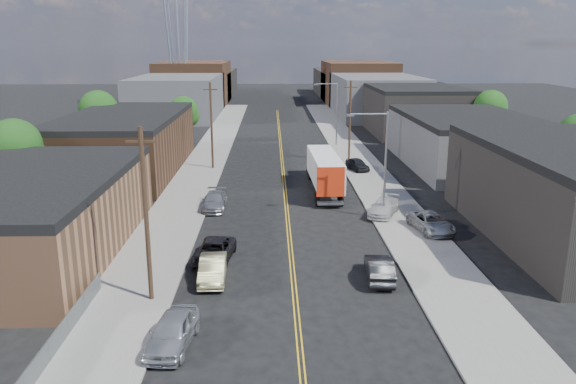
{
  "coord_description": "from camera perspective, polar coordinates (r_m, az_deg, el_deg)",
  "views": [
    {
      "loc": [
        -1.28,
        -19.57,
        14.2
      ],
      "look_at": [
        0.02,
        24.65,
        2.5
      ],
      "focal_mm": 35.0,
      "sensor_mm": 36.0,
      "label": 1
    }
  ],
  "objects": [
    {
      "name": "car_left_a",
      "position": [
        28.38,
        -11.66,
        -13.7
      ],
      "size": [
        2.45,
        4.88,
        1.6
      ],
      "primitive_type": "imported",
      "rotation": [
        0.0,
        0.0,
        -0.12
      ],
      "color": "#ABAEB0",
      "rests_on": "ground"
    },
    {
      "name": "sidewalk_right",
      "position": [
        66.97,
        7.63,
        2.5
      ],
      "size": [
        5.0,
        140.0,
        0.15
      ],
      "primitive_type": "cube",
      "color": "slate",
      "rests_on": "ground"
    },
    {
      "name": "warehouse_brown",
      "position": [
        66.63,
        -16.25,
        4.81
      ],
      "size": [
        12.0,
        26.0,
        6.6
      ],
      "color": "#492E1D",
      "rests_on": "ground"
    },
    {
      "name": "car_right_lot_c",
      "position": [
        64.99,
        7.06,
        2.82
      ],
      "size": [
        2.68,
        4.25,
        1.35
      ],
      "primitive_type": "imported",
      "rotation": [
        0.0,
        0.0,
        0.3
      ],
      "color": "black",
      "rests_on": "sidewalk_right"
    },
    {
      "name": "car_right_lot_a",
      "position": [
        44.82,
        14.32,
        -3.0
      ],
      "size": [
        3.12,
        5.32,
        1.39
      ],
      "primitive_type": "imported",
      "rotation": [
        0.0,
        0.0,
        0.17
      ],
      "color": "#989B9C",
      "rests_on": "sidewalk_right"
    },
    {
      "name": "sidewalk_left",
      "position": [
        66.61,
        -8.74,
        2.4
      ],
      "size": [
        5.0,
        140.0,
        0.15
      ],
      "primitive_type": "cube",
      "color": "slate",
      "rests_on": "ground"
    },
    {
      "name": "car_left_c",
      "position": [
        38.25,
        -7.52,
        -6.0
      ],
      "size": [
        2.89,
        5.22,
        1.38
      ],
      "primitive_type": "imported",
      "rotation": [
        0.0,
        0.0,
        -0.12
      ],
      "color": "black",
      "rests_on": "ground"
    },
    {
      "name": "centerline",
      "position": [
        66.13,
        -0.53,
        2.42
      ],
      "size": [
        0.32,
        120.0,
        0.01
      ],
      "primitive_type": "cube",
      "color": "gold",
      "rests_on": "ground"
    },
    {
      "name": "skyline_left_c",
      "position": [
        161.02,
        -8.51,
        10.84
      ],
      "size": [
        16.0,
        40.0,
        7.0
      ],
      "primitive_type": "cube",
      "color": "black",
      "rests_on": "ground"
    },
    {
      "name": "tree_left_far",
      "position": [
        83.11,
        -10.53,
        7.91
      ],
      "size": [
        4.35,
        4.2,
        6.97
      ],
      "color": "black",
      "rests_on": "ground"
    },
    {
      "name": "car_left_d",
      "position": [
        50.15,
        -7.48,
        -0.9
      ],
      "size": [
        2.07,
        5.0,
        1.44
      ],
      "primitive_type": "imported",
      "rotation": [
        0.0,
        0.0,
        -0.01
      ],
      "color": "gray",
      "rests_on": "ground"
    },
    {
      "name": "industrial_right_c",
      "position": [
        95.06,
        12.64,
        8.18
      ],
      "size": [
        14.0,
        22.0,
        7.6
      ],
      "color": "black",
      "rests_on": "ground"
    },
    {
      "name": "chainlink_fence",
      "position": [
        28.64,
        -23.15,
        -14.71
      ],
      "size": [
        0.05,
        16.0,
        1.22
      ],
      "color": "slate",
      "rests_on": "ground"
    },
    {
      "name": "streetlight_near",
      "position": [
        46.31,
        9.42,
        3.57
      ],
      "size": [
        3.39,
        0.25,
        9.0
      ],
      "color": "gray",
      "rests_on": "ground"
    },
    {
      "name": "car_left_b",
      "position": [
        35.26,
        -7.67,
        -7.76
      ],
      "size": [
        1.71,
        4.54,
        1.48
      ],
      "primitive_type": "imported",
      "rotation": [
        0.0,
        0.0,
        0.03
      ],
      "color": "tan",
      "rests_on": "ground"
    },
    {
      "name": "ground",
      "position": [
        80.84,
        -0.75,
        4.69
      ],
      "size": [
        260.0,
        260.0,
        0.0
      ],
      "primitive_type": "plane",
      "color": "black",
      "rests_on": "ground"
    },
    {
      "name": "warehouse_tan",
      "position": [
        42.67,
        -24.69,
        -2.07
      ],
      "size": [
        12.0,
        22.0,
        5.6
      ],
      "color": "brown",
      "rests_on": "ground"
    },
    {
      "name": "streetlight_far",
      "position": [
        80.56,
        4.71,
        8.44
      ],
      "size": [
        3.39,
        0.25,
        9.0
      ],
      "color": "gray",
      "rests_on": "ground"
    },
    {
      "name": "utility_pole_right",
      "position": [
        68.83,
        6.3,
        7.16
      ],
      "size": [
        1.6,
        0.26,
        10.0
      ],
      "color": "black",
      "rests_on": "ground"
    },
    {
      "name": "skyline_right_a",
      "position": [
        116.98,
        8.93,
        9.63
      ],
      "size": [
        16.0,
        30.0,
        8.0
      ],
      "primitive_type": "cube",
      "color": "#3C3C3F",
      "rests_on": "ground"
    },
    {
      "name": "tree_left_mid",
      "position": [
        78.42,
        -18.64,
        7.66
      ],
      "size": [
        5.1,
        5.04,
        8.37
      ],
      "color": "black",
      "rests_on": "ground"
    },
    {
      "name": "skyline_right_c",
      "position": [
        161.34,
        6.01,
        10.93
      ],
      "size": [
        16.0,
        40.0,
        7.0
      ],
      "primitive_type": "cube",
      "color": "black",
      "rests_on": "ground"
    },
    {
      "name": "skyline_right_b",
      "position": [
        141.49,
        7.1,
        10.97
      ],
      "size": [
        16.0,
        26.0,
        10.0
      ],
      "primitive_type": "cube",
      "color": "#492E1D",
      "rests_on": "ground"
    },
    {
      "name": "skyline_left_b",
      "position": [
        141.12,
        -9.47,
        10.88
      ],
      "size": [
        16.0,
        26.0,
        10.0
      ],
      "primitive_type": "cube",
      "color": "#492E1D",
      "rests_on": "ground"
    },
    {
      "name": "utility_pole_left_far",
      "position": [
        65.57,
        -7.78,
        6.73
      ],
      "size": [
        1.6,
        0.26,
        10.0
      ],
      "color": "black",
      "rests_on": "ground"
    },
    {
      "name": "tree_right_far",
      "position": [
        86.0,
        19.9,
        7.92
      ],
      "size": [
        4.85,
        4.76,
        7.91
      ],
      "color": "black",
      "rests_on": "ground"
    },
    {
      "name": "utility_pole_left_near",
      "position": [
        31.69,
        -14.23,
        -2.27
      ],
      "size": [
        1.6,
        0.26,
        10.0
      ],
      "color": "black",
      "rests_on": "ground"
    },
    {
      "name": "tree_left_near",
      "position": [
        55.25,
        -25.93,
        3.92
      ],
      "size": [
        4.85,
        4.76,
        7.91
      ],
      "color": "black",
      "rests_on": "ground"
    },
    {
      "name": "skyline_left_a",
      "position": [
        116.54,
        -11.07,
        9.52
      ],
      "size": [
        16.0,
        30.0,
        8.0
      ],
      "primitive_type": "cube",
      "color": "#3C3C3F",
      "rests_on": "ground"
    },
    {
      "name": "semi_truck",
      "position": [
        56.39,
        3.61,
        2.45
      ],
      "size": [
        2.77,
        14.5,
        3.78
      ],
      "rotation": [
        0.0,
        0.0,
        0.03
      ],
      "color": "silver",
      "rests_on": "ground"
    },
    {
      "name": "car_right_lot_b",
      "position": [
        48.24,
        9.73,
        -1.49
      ],
      "size": [
        3.69,
        5.06,
        1.36
      ],
      "primitive_type": "imported",
      "rotation": [
        0.0,
        0.0,
        -0.43
      ],
      "color": "#AFAFAF",
      "rests_on": "sidewalk_right"
    },
    {
      "name": "car_right_oncoming",
      "position": [
        35.5,
        9.25,
        -7.68
      ],
      "size": [
        1.89,
        4.56,
        1.47
      ],
      "primitive_type": "imported",
      "rotation": [
        0.0,
        0.0,
        3.06
      ],
      "color": "black",
      "rests_on": "ground"
    },
    {
      "name": "industrial_right_b",
      "position": [
        70.47,
        17.7,
        5.01
      ],
      "size": [
        14.0,
        24.0,
        6.1
      ],
      "color": "#3C3C3F",
      "rests_on": "ground"
    }
  ]
}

